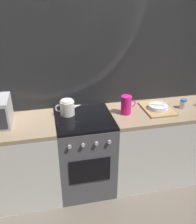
{
  "coord_description": "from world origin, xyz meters",
  "views": [
    {
      "loc": [
        -0.34,
        -2.23,
        2.09
      ],
      "look_at": [
        0.15,
        0.0,
        0.95
      ],
      "focal_mm": 39.47,
      "sensor_mm": 36.0,
      "label": 1
    }
  ],
  "objects": [
    {
      "name": "kettle",
      "position": [
        -0.15,
        0.11,
        0.98
      ],
      "size": [
        0.28,
        0.15,
        0.17
      ],
      "color": "white",
      "rests_on": "stove_unit"
    },
    {
      "name": "ground_plane",
      "position": [
        0.0,
        0.0,
        0.0
      ],
      "size": [
        8.0,
        8.0,
        0.0
      ],
      "primitive_type": "plane",
      "color": "#6B6054"
    },
    {
      "name": "stove_unit",
      "position": [
        -0.0,
        -0.0,
        0.45
      ],
      "size": [
        0.6,
        0.63,
        0.9
      ],
      "color": "#4C4C51",
      "rests_on": "ground_plane"
    },
    {
      "name": "counter_left",
      "position": [
        -0.9,
        0.0,
        0.45
      ],
      "size": [
        1.2,
        0.6,
        0.9
      ],
      "color": "silver",
      "rests_on": "ground_plane"
    },
    {
      "name": "counter_right",
      "position": [
        0.9,
        0.0,
        0.45
      ],
      "size": [
        1.2,
        0.6,
        0.9
      ],
      "color": "silver",
      "rests_on": "ground_plane"
    },
    {
      "name": "back_wall",
      "position": [
        0.0,
        0.32,
        1.2
      ],
      "size": [
        3.6,
        0.05,
        2.4
      ],
      "color": "gray",
      "rests_on": "ground_plane"
    },
    {
      "name": "dish_pile",
      "position": [
        0.82,
        0.01,
        0.92
      ],
      "size": [
        0.3,
        0.4,
        0.07
      ],
      "color": "tan",
      "rests_on": "counter_right"
    },
    {
      "name": "spice_jar",
      "position": [
        1.12,
        -0.01,
        0.95
      ],
      "size": [
        0.08,
        0.08,
        0.1
      ],
      "color": "silver",
      "rests_on": "counter_right"
    },
    {
      "name": "pitcher",
      "position": [
        0.45,
        -0.0,
        1.0
      ],
      "size": [
        0.16,
        0.11,
        0.2
      ],
      "color": "#E5197A",
      "rests_on": "counter_right"
    }
  ]
}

